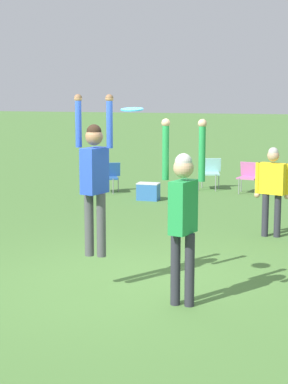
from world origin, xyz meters
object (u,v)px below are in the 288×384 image
Objects in this scene: camping_chair_1 at (109,175)px; cooler_box at (148,191)px; camping_chair_2 at (249,175)px; frisbee at (132,109)px; person_defending at (183,207)px; camping_chair_0 at (210,171)px; person_jumping at (95,172)px; person_spectator_far at (272,184)px.

cooler_box is at bearing 123.21° from camping_chair_1.
camping_chair_2 reaches higher than camping_chair_1.
frisbee is 0.53× the size of cooler_box.
person_defending is 2.95× the size of camping_chair_2.
camping_chair_2 is (0.28, 8.83, -1.91)m from frisbee.
person_defending reaches higher than camping_chair_0.
cooler_box is (-1.24, 6.72, -1.35)m from person_jumping.
camping_chair_1 is at bearing 33.67° from person_jumping.
person_jumping is 4.21m from person_spectator_far.
frisbee reaches higher than camping_chair_0.
cooler_box is at bearing 52.39° from camping_chair_2.
person_spectator_far is (1.31, 4.04, -1.41)m from frisbee.
frisbee is at bearing 100.97° from camping_chair_2.
camping_chair_0 is 1.11m from camping_chair_2.
camping_chair_2 is 2.79m from cooler_box.
person_defending is at bearing -80.87° from person_spectator_far.
frisbee is 4.47m from person_spectator_far.
camping_chair_1 is (-3.77, 7.91, -0.77)m from person_defending.
camping_chair_0 is 1.07× the size of camping_chair_1.
person_spectator_far is at bearing -43.69° from cooler_box.
camping_chair_2 is 1.49× the size of cooler_box.
camping_chair_0 is 2.36m from cooler_box.
camping_chair_0 is at bearing 62.84° from cooler_box.
cooler_box is at bearing 25.72° from person_jumping.
person_jumping is 8.87m from camping_chair_0.
person_spectator_far is at bearing -174.15° from person_defending.
camping_chair_2 reaches higher than cooler_box.
person_defending is 3.04× the size of camping_chair_1.
camping_chair_0 is 2.65m from camping_chair_1.
person_jumping reaches higher than person_defending.
person_defending is 4.11m from person_spectator_far.
frisbee is 8.72m from camping_chair_1.
camping_chair_1 is at bearing 13.05° from camping_chair_0.
camping_chair_2 is (-0.36, 8.84, -0.76)m from person_defending.
person_jumping reaches higher than person_spectator_far.
camping_chair_0 is 1.55× the size of cooler_box.
cooler_box is at bearing 104.74° from frisbee.
cooler_box is (-2.50, 7.07, -1.01)m from person_defending.
person_jumping is 2.83× the size of camping_chair_1.
camping_chair_2 is 0.48× the size of person_spectator_far.
camping_chair_2 is at bearing 120.67° from person_spectator_far.
person_jumping is at bearing 84.96° from camping_chair_1.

